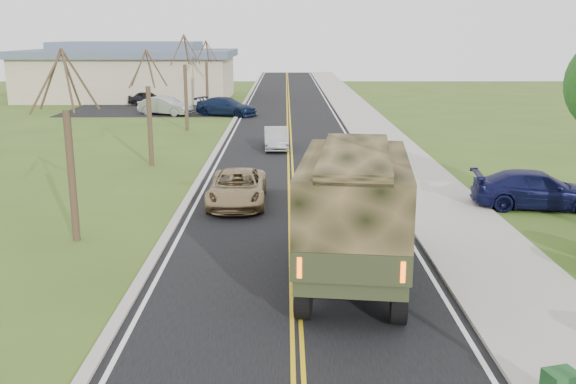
{
  "coord_description": "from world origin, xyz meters",
  "views": [
    {
      "loc": [
        -0.25,
        -9.76,
        6.51
      ],
      "look_at": [
        -0.17,
        9.18,
        1.8
      ],
      "focal_mm": 40.0,
      "sensor_mm": 36.0,
      "label": 1
    }
  ],
  "objects_px": {
    "military_truck": "(355,205)",
    "pickup_navy": "(537,190)",
    "sedan_silver": "(276,138)",
    "suv_champagne": "(237,188)"
  },
  "relations": [
    {
      "from": "military_truck",
      "to": "pickup_navy",
      "type": "xyz_separation_m",
      "value": [
        7.77,
        7.39,
        -1.4
      ]
    },
    {
      "from": "suv_champagne",
      "to": "pickup_navy",
      "type": "relative_size",
      "value": 0.97
    },
    {
      "from": "military_truck",
      "to": "pickup_navy",
      "type": "height_order",
      "value": "military_truck"
    },
    {
      "from": "suv_champagne",
      "to": "sedan_silver",
      "type": "height_order",
      "value": "suv_champagne"
    },
    {
      "from": "military_truck",
      "to": "pickup_navy",
      "type": "distance_m",
      "value": 10.81
    },
    {
      "from": "military_truck",
      "to": "sedan_silver",
      "type": "distance_m",
      "value": 20.39
    },
    {
      "from": "military_truck",
      "to": "pickup_navy",
      "type": "relative_size",
      "value": 1.57
    },
    {
      "from": "pickup_navy",
      "to": "sedan_silver",
      "type": "bearing_deg",
      "value": 45.27
    },
    {
      "from": "military_truck",
      "to": "sedan_silver",
      "type": "xyz_separation_m",
      "value": [
        -2.37,
        20.2,
        -1.49
      ]
    },
    {
      "from": "sedan_silver",
      "to": "military_truck",
      "type": "bearing_deg",
      "value": -86.08
    }
  ]
}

